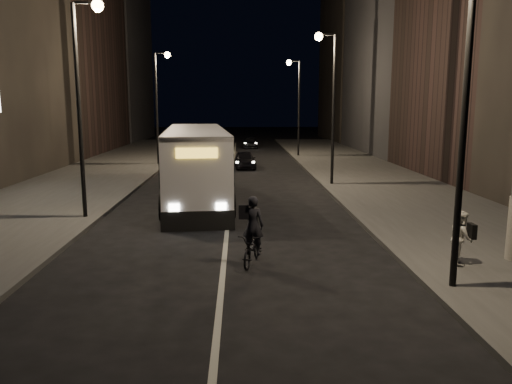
{
  "coord_description": "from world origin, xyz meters",
  "views": [
    {
      "loc": [
        0.47,
        -15.32,
        4.45
      ],
      "look_at": [
        1.03,
        1.66,
        1.5
      ],
      "focal_mm": 35.0,
      "sensor_mm": 36.0,
      "label": 1
    }
  ],
  "objects": [
    {
      "name": "streetlight_right_far",
      "position": [
        5.33,
        28.0,
        5.36
      ],
      "size": [
        1.2,
        0.44,
        8.12
      ],
      "color": "black",
      "rests_on": "sidewalk_right"
    },
    {
      "name": "city_bus",
      "position": [
        -1.6,
        8.37,
        1.84
      ],
      "size": [
        3.81,
        12.69,
        3.37
      ],
      "rotation": [
        0.0,
        0.0,
        0.09
      ],
      "color": "white",
      "rests_on": "ground"
    },
    {
      "name": "streetlight_right_mid",
      "position": [
        5.33,
        12.0,
        5.36
      ],
      "size": [
        1.2,
        0.44,
        8.12
      ],
      "color": "black",
      "rests_on": "sidewalk_right"
    },
    {
      "name": "cyclist_on_bicycle",
      "position": [
        0.82,
        -1.73,
        0.67
      ],
      "size": [
        1.05,
        1.84,
        2.01
      ],
      "rotation": [
        0.0,
        0.0,
        -0.27
      ],
      "color": "black",
      "rests_on": "ground"
    },
    {
      "name": "ground",
      "position": [
        0.0,
        0.0,
        0.0
      ],
      "size": [
        180.0,
        180.0,
        0.0
      ],
      "primitive_type": "plane",
      "color": "black",
      "rests_on": "ground"
    },
    {
      "name": "pedestrian_woman",
      "position": [
        6.51,
        -2.33,
        0.9
      ],
      "size": [
        0.7,
        0.82,
        1.47
      ],
      "primitive_type": "imported",
      "rotation": [
        0.0,
        0.0,
        1.35
      ],
      "color": "silver",
      "rests_on": "sidewalk_right"
    },
    {
      "name": "streetlight_left_near",
      "position": [
        -5.33,
        4.0,
        5.36
      ],
      "size": [
        1.2,
        0.44,
        8.12
      ],
      "color": "black",
      "rests_on": "sidewalk_left"
    },
    {
      "name": "building_row_right",
      "position": [
        16.0,
        27.5,
        10.5
      ],
      "size": [
        8.0,
        61.0,
        21.0
      ],
      "primitive_type": "cube",
      "color": "black",
      "rests_on": "ground"
    },
    {
      "name": "streetlight_right_near",
      "position": [
        5.33,
        -4.0,
        5.36
      ],
      "size": [
        1.2,
        0.44,
        8.12
      ],
      "color": "black",
      "rests_on": "sidewalk_right"
    },
    {
      "name": "car_mid",
      "position": [
        -2.74,
        25.79,
        0.69
      ],
      "size": [
        1.58,
        4.23,
        1.38
      ],
      "primitive_type": "imported",
      "rotation": [
        0.0,
        0.0,
        3.17
      ],
      "color": "#313133",
      "rests_on": "ground"
    },
    {
      "name": "building_row_left",
      "position": [
        -16.0,
        28.5,
        11.0
      ],
      "size": [
        8.0,
        61.0,
        22.0
      ],
      "primitive_type": "cube",
      "color": "black",
      "rests_on": "ground"
    },
    {
      "name": "sidewalk_right",
      "position": [
        8.5,
        14.0,
        0.08
      ],
      "size": [
        7.0,
        70.0,
        0.16
      ],
      "primitive_type": "cube",
      "color": "#373835",
      "rests_on": "ground"
    },
    {
      "name": "car_far",
      "position": [
        1.61,
        37.86,
        0.56
      ],
      "size": [
        1.65,
        3.89,
        1.12
      ],
      "primitive_type": "imported",
      "rotation": [
        0.0,
        0.0,
        0.02
      ],
      "color": "black",
      "rests_on": "ground"
    },
    {
      "name": "sidewalk_left",
      "position": [
        -8.5,
        14.0,
        0.08
      ],
      "size": [
        7.0,
        70.0,
        0.16
      ],
      "primitive_type": "cube",
      "color": "#373835",
      "rests_on": "ground"
    },
    {
      "name": "streetlight_left_far",
      "position": [
        -5.33,
        22.0,
        5.36
      ],
      "size": [
        1.2,
        0.44,
        8.12
      ],
      "color": "black",
      "rests_on": "sidewalk_left"
    },
    {
      "name": "car_near",
      "position": [
        0.86,
        20.38,
        0.61
      ],
      "size": [
        1.61,
        3.65,
        1.22
      ],
      "primitive_type": "imported",
      "rotation": [
        0.0,
        0.0,
        0.05
      ],
      "color": "black",
      "rests_on": "ground"
    }
  ]
}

